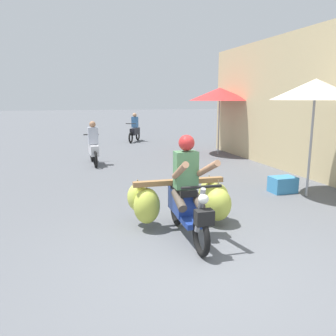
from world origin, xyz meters
The scene contains 7 objects.
ground_plane centered at (0.00, 0.00, 0.00)m, with size 120.00×120.00×0.00m, color #56595E.
motorbike_main_loaded centered at (0.24, 1.34, 0.51)m, with size 1.76×1.81×1.58m.
motorbike_distant_ahead_left centered at (-0.77, 7.32, 0.57)m, with size 0.50×1.62×1.40m.
motorbike_distant_ahead_right centered at (1.69, 12.83, 0.57)m, with size 0.91×1.45×1.40m.
market_umbrella_near_shop centered at (3.38, 2.36, 2.28)m, with size 1.83×1.83×2.50m.
market_umbrella_further_along centered at (3.97, 8.11, 2.25)m, with size 2.28×2.28×2.49m.
produce_crate centered at (3.05, 2.77, 0.18)m, with size 0.56×0.40×0.36m, color teal.
Camera 1 is at (-1.62, -3.57, 2.10)m, focal length 36.09 mm.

